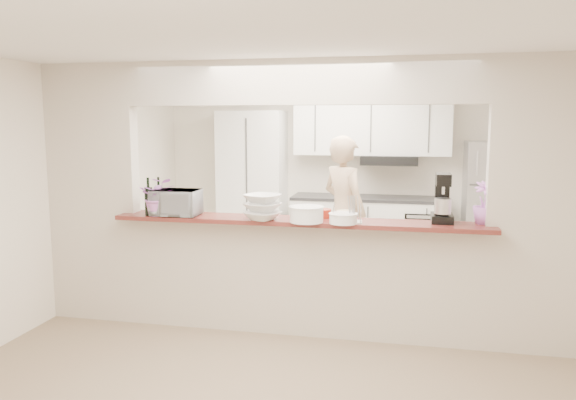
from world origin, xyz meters
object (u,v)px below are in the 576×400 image
(stand_mixer, at_px, (442,200))
(person, at_px, (344,213))
(refrigerator, at_px, (494,208))
(toaster_oven, at_px, (176,203))

(stand_mixer, bearing_deg, person, 124.32)
(refrigerator, distance_m, person, 2.12)
(stand_mixer, bearing_deg, refrigerator, 72.81)
(toaster_oven, bearing_deg, refrigerator, 38.62)
(stand_mixer, relative_size, person, 0.24)
(stand_mixer, distance_m, person, 1.85)
(person, bearing_deg, refrigerator, -107.19)
(refrigerator, xyz_separation_m, stand_mixer, (-0.80, -2.59, 0.43))
(refrigerator, bearing_deg, person, -148.96)
(refrigerator, bearing_deg, toaster_oven, -139.33)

